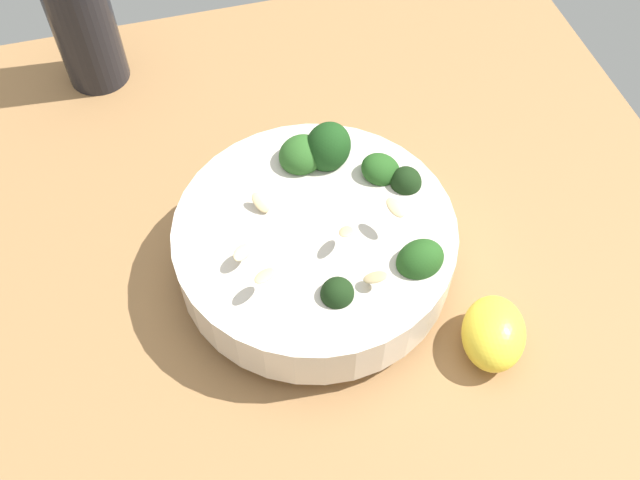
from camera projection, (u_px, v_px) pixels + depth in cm
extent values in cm
cube|color=#996D42|center=(312.00, 272.00, 59.55)|extent=(68.47, 68.47, 3.94)
cylinder|color=silver|center=(320.00, 263.00, 56.81)|extent=(11.78, 11.78, 1.45)
cylinder|color=silver|center=(320.00, 243.00, 54.44)|extent=(21.41, 21.41, 4.36)
cylinder|color=beige|center=(320.00, 229.00, 52.98)|extent=(17.60, 17.60, 0.80)
cylinder|color=#3C7A32|center=(333.00, 304.00, 50.08)|extent=(1.25, 1.42, 1.30)
ellipsoid|color=black|center=(334.00, 294.00, 49.03)|extent=(3.06, 3.63, 3.32)
cylinder|color=#4A8F3C|center=(312.00, 165.00, 57.27)|extent=(1.23, 1.24, 1.30)
ellipsoid|color=black|center=(312.00, 155.00, 56.25)|extent=(3.09, 3.57, 3.43)
cylinder|color=#4A8F3C|center=(380.00, 180.00, 56.30)|extent=(1.12, 1.10, 0.99)
ellipsoid|color=#23511C|center=(381.00, 170.00, 55.25)|extent=(4.01, 4.47, 3.78)
cylinder|color=#2F662B|center=(404.00, 192.00, 55.98)|extent=(1.33, 1.49, 1.17)
ellipsoid|color=black|center=(406.00, 182.00, 54.97)|extent=(3.15, 3.27, 3.20)
cylinder|color=#3C7A32|center=(302.00, 170.00, 57.33)|extent=(1.51, 1.71, 1.94)
ellipsoid|color=#2D6023|center=(302.00, 155.00, 55.85)|extent=(4.23, 4.71, 3.62)
cylinder|color=#589D47|center=(418.00, 271.00, 51.66)|extent=(1.51, 1.48, 1.40)
ellipsoid|color=#23511C|center=(420.00, 260.00, 50.48)|extent=(4.12, 4.51, 4.25)
cylinder|color=#2F662B|center=(328.00, 162.00, 57.05)|extent=(1.84, 1.91, 1.50)
ellipsoid|color=#194216|center=(328.00, 147.00, 55.63)|extent=(5.49, 5.92, 5.98)
ellipsoid|color=#DBBC84|center=(346.00, 231.00, 50.04)|extent=(1.95, 1.70, 1.24)
ellipsoid|color=#DBBC84|center=(375.00, 277.00, 48.78)|extent=(1.51, 2.02, 1.04)
ellipsoid|color=#DBBC84|center=(395.00, 208.00, 50.52)|extent=(2.04, 1.55, 0.73)
ellipsoid|color=#DBBC84|center=(242.00, 253.00, 49.80)|extent=(2.00, 1.96, 1.00)
ellipsoid|color=#DBBC84|center=(261.00, 202.00, 53.12)|extent=(1.94, 1.68, 1.27)
ellipsoid|color=#DBBC84|center=(265.00, 276.00, 47.56)|extent=(1.90, 2.05, 0.84)
ellipsoid|color=yellow|center=(493.00, 333.00, 51.75)|extent=(7.45, 6.77, 4.00)
cylinder|color=black|center=(79.00, 11.00, 64.36)|extent=(5.87, 5.87, 15.34)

